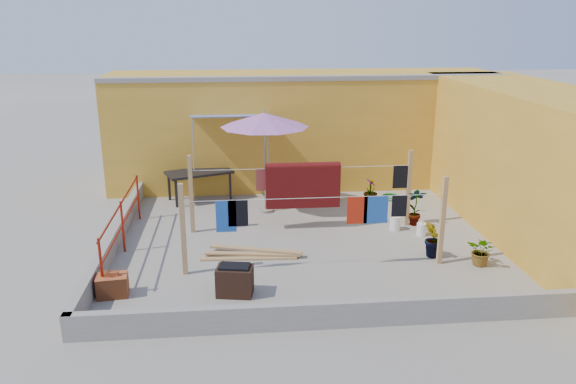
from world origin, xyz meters
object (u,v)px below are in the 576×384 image
object	(u,v)px
outdoor_table	(199,174)
water_jug_b	(395,223)
brazier	(235,280)
water_jug_a	(421,229)
brick_stack	(112,285)
white_basin	(432,307)
plant_back_a	(328,188)
patio_umbrella	(265,121)
green_hose	(390,197)

from	to	relation	value
outdoor_table	water_jug_b	size ratio (longest dim) A/B	4.99
brazier	water_jug_a	world-z (taller)	brazier
brazier	water_jug_a	xyz separation A→B (m)	(4.19, 2.43, -0.13)
brick_stack	water_jug_b	xyz separation A→B (m)	(5.83, 2.66, -0.03)
white_basin	plant_back_a	size ratio (longest dim) A/B	0.66
brazier	patio_umbrella	bearing A→B (deg)	79.79
patio_umbrella	brazier	bearing A→B (deg)	-100.21
outdoor_table	water_jug_b	xyz separation A→B (m)	(4.59, -2.72, -0.55)
patio_umbrella	water_jug_b	world-z (taller)	patio_umbrella
patio_umbrella	green_hose	distance (m)	4.18
white_basin	water_jug_a	distance (m)	3.42
water_jug_a	green_hose	bearing A→B (deg)	89.20
outdoor_table	white_basin	distance (m)	7.69
outdoor_table	brazier	xyz separation A→B (m)	(0.91, -5.53, -0.44)
green_hose	outdoor_table	bearing A→B (deg)	175.66
patio_umbrella	water_jug_a	world-z (taller)	patio_umbrella
green_hose	brazier	bearing A→B (deg)	-129.38
green_hose	plant_back_a	world-z (taller)	plant_back_a
patio_umbrella	white_basin	bearing A→B (deg)	-64.61
outdoor_table	water_jug_a	bearing A→B (deg)	-31.35
brazier	water_jug_b	bearing A→B (deg)	37.37
water_jug_a	water_jug_b	world-z (taller)	water_jug_b
outdoor_table	green_hose	bearing A→B (deg)	-4.34
outdoor_table	white_basin	world-z (taller)	outdoor_table
green_hose	white_basin	bearing A→B (deg)	-98.78
patio_umbrella	outdoor_table	size ratio (longest dim) A/B	1.39
green_hose	brick_stack	bearing A→B (deg)	-141.93
water_jug_b	white_basin	bearing A→B (deg)	-96.09
brick_stack	plant_back_a	distance (m)	6.80
brazier	water_jug_b	world-z (taller)	brazier
water_jug_b	green_hose	size ratio (longest dim) A/B	0.67
patio_umbrella	plant_back_a	xyz separation A→B (m)	(1.72, 0.71, -1.96)
patio_umbrella	outdoor_table	xyz separation A→B (m)	(-1.70, 1.13, -1.60)
patio_umbrella	water_jug_b	distance (m)	3.94
water_jug_b	brick_stack	bearing A→B (deg)	-155.51
patio_umbrella	brazier	world-z (taller)	patio_umbrella
outdoor_table	green_hose	size ratio (longest dim) A/B	3.36
brick_stack	green_hose	world-z (taller)	brick_stack
patio_umbrella	green_hose	bearing A→B (deg)	12.19
brick_stack	water_jug_a	world-z (taller)	brick_stack
outdoor_table	green_hose	xyz separation A→B (m)	(5.13, -0.39, -0.68)
green_hose	water_jug_a	bearing A→B (deg)	-90.80
brazier	water_jug_b	xyz separation A→B (m)	(3.69, 2.82, -0.11)
brazier	water_jug_b	size ratio (longest dim) A/B	1.83
brick_stack	green_hose	distance (m)	8.09
water_jug_a	green_hose	world-z (taller)	water_jug_a
brazier	plant_back_a	world-z (taller)	plant_back_a
patio_umbrella	plant_back_a	bearing A→B (deg)	22.42
patio_umbrella	outdoor_table	world-z (taller)	patio_umbrella
white_basin	green_hose	distance (m)	6.08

